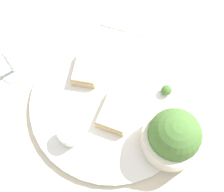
{
  "coord_description": "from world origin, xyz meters",
  "views": [
    {
      "loc": [
        -0.24,
        -0.04,
        0.56
      ],
      "look_at": [
        0.0,
        0.0,
        0.03
      ],
      "focal_mm": 45.0,
      "sensor_mm": 36.0,
      "label": 1
    }
  ],
  "objects_px": {
    "cheese_toast_near": "(117,111)",
    "napkin": "(130,10)",
    "salad_bowl": "(173,137)",
    "sauce_ramekin": "(70,134)",
    "cheese_toast_far": "(87,68)"
  },
  "relations": [
    {
      "from": "cheese_toast_near",
      "to": "napkin",
      "type": "relative_size",
      "value": 0.64
    },
    {
      "from": "salad_bowl",
      "to": "sauce_ramekin",
      "type": "relative_size",
      "value": 2.6
    },
    {
      "from": "sauce_ramekin",
      "to": "cheese_toast_near",
      "type": "distance_m",
      "value": 0.1
    },
    {
      "from": "salad_bowl",
      "to": "cheese_toast_far",
      "type": "relative_size",
      "value": 1.41
    },
    {
      "from": "cheese_toast_near",
      "to": "cheese_toast_far",
      "type": "bearing_deg",
      "value": 41.48
    },
    {
      "from": "cheese_toast_near",
      "to": "cheese_toast_far",
      "type": "height_order",
      "value": "same"
    },
    {
      "from": "cheese_toast_near",
      "to": "sauce_ramekin",
      "type": "bearing_deg",
      "value": 127.3
    },
    {
      "from": "salad_bowl",
      "to": "cheese_toast_far",
      "type": "height_order",
      "value": "salad_bowl"
    },
    {
      "from": "cheese_toast_near",
      "to": "napkin",
      "type": "distance_m",
      "value": 0.29
    },
    {
      "from": "salad_bowl",
      "to": "cheese_toast_far",
      "type": "xyz_separation_m",
      "value": [
        0.13,
        0.19,
        -0.03
      ]
    },
    {
      "from": "salad_bowl",
      "to": "sauce_ramekin",
      "type": "distance_m",
      "value": 0.2
    },
    {
      "from": "sauce_ramekin",
      "to": "napkin",
      "type": "height_order",
      "value": "sauce_ramekin"
    },
    {
      "from": "sauce_ramekin",
      "to": "cheese_toast_far",
      "type": "bearing_deg",
      "value": -1.26
    },
    {
      "from": "salad_bowl",
      "to": "napkin",
      "type": "bearing_deg",
      "value": 19.62
    },
    {
      "from": "sauce_ramekin",
      "to": "cheese_toast_near",
      "type": "relative_size",
      "value": 0.46
    }
  ]
}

